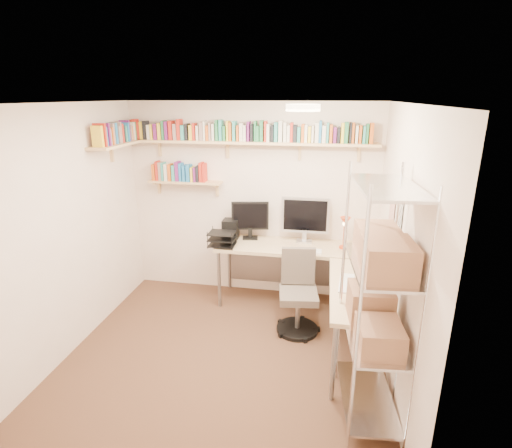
# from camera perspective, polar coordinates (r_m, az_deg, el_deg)

# --- Properties ---
(ground) EXTENTS (3.20, 3.20, 0.00)m
(ground) POSITION_cam_1_polar(r_m,az_deg,el_deg) (4.37, -4.36, -18.02)
(ground) COLOR #4D3021
(ground) RESTS_ON ground
(room_shell) EXTENTS (3.24, 3.04, 2.52)m
(room_shell) POSITION_cam_1_polar(r_m,az_deg,el_deg) (3.68, -4.85, 1.88)
(room_shell) COLOR beige
(room_shell) RESTS_ON ground
(wall_shelves) EXTENTS (3.12, 1.09, 0.80)m
(wall_shelves) POSITION_cam_1_polar(r_m,az_deg,el_deg) (4.94, -6.17, 11.54)
(wall_shelves) COLOR #D7B279
(wall_shelves) RESTS_ON ground
(corner_desk) EXTENTS (2.11, 2.06, 1.37)m
(corner_desk) POSITION_cam_1_polar(r_m,az_deg,el_deg) (4.72, 6.56, -4.35)
(corner_desk) COLOR #D9BA8D
(corner_desk) RESTS_ON ground
(office_chair) EXTENTS (0.50, 0.50, 0.94)m
(office_chair) POSITION_cam_1_polar(r_m,az_deg,el_deg) (4.58, 6.02, -10.40)
(office_chair) COLOR black
(office_chair) RESTS_ON ground
(wire_rack) EXTENTS (0.51, 0.93, 2.06)m
(wire_rack) POSITION_cam_1_polar(r_m,az_deg,el_deg) (3.21, 16.95, -8.86)
(wire_rack) COLOR silver
(wire_rack) RESTS_ON ground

